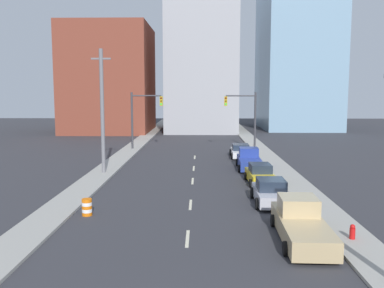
% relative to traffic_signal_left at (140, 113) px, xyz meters
% --- Properties ---
extents(sidewalk_left, '(2.20, 93.37, 0.15)m').
position_rel_traffic_signal_left_xyz_m(sidewalk_left, '(-1.15, 6.67, -4.25)').
color(sidewalk_left, '#9E9B93').
rests_on(sidewalk_left, ground).
extents(sidewalk_right, '(2.20, 93.37, 0.15)m').
position_rel_traffic_signal_left_xyz_m(sidewalk_right, '(14.18, 6.67, -4.25)').
color(sidewalk_right, '#9E9B93').
rests_on(sidewalk_right, ground).
extents(lane_stripe_at_9m, '(0.16, 2.40, 0.01)m').
position_rel_traffic_signal_left_xyz_m(lane_stripe_at_9m, '(6.51, -30.85, -4.32)').
color(lane_stripe_at_9m, beige).
rests_on(lane_stripe_at_9m, ground).
extents(lane_stripe_at_15m, '(0.16, 2.40, 0.01)m').
position_rel_traffic_signal_left_xyz_m(lane_stripe_at_15m, '(6.51, -24.78, -4.32)').
color(lane_stripe_at_15m, beige).
rests_on(lane_stripe_at_15m, ground).
extents(lane_stripe_at_22m, '(0.16, 2.40, 0.01)m').
position_rel_traffic_signal_left_xyz_m(lane_stripe_at_22m, '(6.51, -17.82, -4.32)').
color(lane_stripe_at_22m, beige).
rests_on(lane_stripe_at_22m, ground).
extents(lane_stripe_at_28m, '(0.16, 2.40, 0.01)m').
position_rel_traffic_signal_left_xyz_m(lane_stripe_at_28m, '(6.51, -12.32, -4.32)').
color(lane_stripe_at_28m, beige).
rests_on(lane_stripe_at_28m, ground).
extents(lane_stripe_at_34m, '(0.16, 2.40, 0.01)m').
position_rel_traffic_signal_left_xyz_m(lane_stripe_at_34m, '(6.51, -5.77, -4.32)').
color(lane_stripe_at_34m, beige).
rests_on(lane_stripe_at_34m, ground).
extents(building_brick_left, '(14.00, 16.00, 17.92)m').
position_rel_traffic_signal_left_xyz_m(building_brick_left, '(-8.46, 23.41, 4.63)').
color(building_brick_left, brown).
rests_on(building_brick_left, ground).
extents(building_office_center, '(12.00, 20.00, 22.85)m').
position_rel_traffic_signal_left_xyz_m(building_office_center, '(7.21, 27.41, 7.10)').
color(building_office_center, '#99999E').
rests_on(building_office_center, ground).
extents(building_glass_right, '(13.00, 20.00, 30.21)m').
position_rel_traffic_signal_left_xyz_m(building_glass_right, '(25.07, 31.41, 10.78)').
color(building_glass_right, '#7A9EB7').
rests_on(building_glass_right, ground).
extents(traffic_signal_left, '(3.76, 0.35, 6.79)m').
position_rel_traffic_signal_left_xyz_m(traffic_signal_left, '(0.00, 0.00, 0.00)').
color(traffic_signal_left, '#38383D').
rests_on(traffic_signal_left, ground).
extents(traffic_signal_right, '(3.76, 0.35, 6.79)m').
position_rel_traffic_signal_left_xyz_m(traffic_signal_right, '(12.56, 0.00, 0.00)').
color(traffic_signal_right, '#38383D').
rests_on(traffic_signal_right, ground).
extents(utility_pole_left_mid, '(1.60, 0.32, 10.33)m').
position_rel_traffic_signal_left_xyz_m(utility_pole_left_mid, '(-0.99, -15.14, 0.96)').
color(utility_pole_left_mid, slate).
rests_on(utility_pole_left_mid, ground).
extents(traffic_barrel, '(0.56, 0.56, 0.95)m').
position_rel_traffic_signal_left_xyz_m(traffic_barrel, '(0.79, -27.19, -3.85)').
color(traffic_barrel, orange).
rests_on(traffic_barrel, ground).
extents(fire_hydrant, '(0.26, 0.26, 0.84)m').
position_rel_traffic_signal_left_xyz_m(fire_hydrant, '(14.11, -31.15, -3.91)').
color(fire_hydrant, red).
rests_on(fire_hydrant, ground).
extents(pickup_truck_tan, '(2.44, 6.39, 1.83)m').
position_rel_traffic_signal_left_xyz_m(pickup_truck_tan, '(11.83, -30.76, -3.58)').
color(pickup_truck_tan, tan).
rests_on(pickup_truck_tan, ground).
extents(sedan_silver, '(2.20, 4.40, 1.55)m').
position_rel_traffic_signal_left_xyz_m(sedan_silver, '(11.46, -24.45, -3.62)').
color(sedan_silver, '#B2B2BC').
rests_on(sedan_silver, ground).
extents(sedan_yellow, '(2.13, 4.36, 1.50)m').
position_rel_traffic_signal_left_xyz_m(sedan_yellow, '(11.61, -18.59, -3.65)').
color(sedan_yellow, gold).
rests_on(sedan_yellow, ground).
extents(pickup_truck_blue, '(2.29, 5.35, 1.82)m').
position_rel_traffic_signal_left_xyz_m(pickup_truck_blue, '(11.49, -12.37, -3.58)').
color(pickup_truck_blue, navy).
rests_on(pickup_truck_blue, ground).
extents(sedan_white, '(2.21, 4.67, 1.40)m').
position_rel_traffic_signal_left_xyz_m(sedan_white, '(11.33, -5.77, -3.68)').
color(sedan_white, silver).
rests_on(sedan_white, ground).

